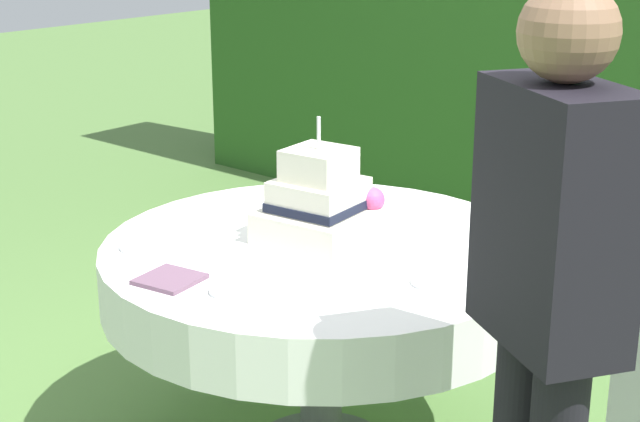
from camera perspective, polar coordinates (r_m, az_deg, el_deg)
cake_table at (r=3.02m, az=0.07°, el=-3.68°), size 1.35×1.35×0.73m
wedding_cake at (r=2.98m, az=0.00°, el=0.34°), size 0.35×0.35×0.39m
serving_plate_near at (r=2.99m, az=-10.37°, el=-2.05°), size 0.14×0.14×0.01m
serving_plate_far at (r=2.70m, az=6.71°, el=-4.16°), size 0.13×0.13×0.01m
serving_plate_left at (r=2.63m, az=-5.20°, el=-4.65°), size 0.12×0.12×0.01m
napkin_stack at (r=2.73m, az=-8.81°, el=-3.98°), size 0.18×0.18×0.01m
standing_person at (r=2.10m, az=13.19°, el=-5.42°), size 0.41×0.36×1.60m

